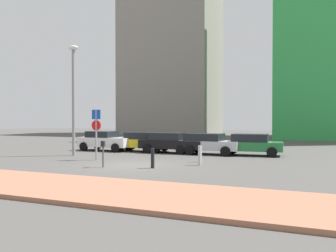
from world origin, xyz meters
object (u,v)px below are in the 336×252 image
at_px(parked_car_yellow, 142,141).
at_px(traffic_bollard_near, 201,154).
at_px(parked_car_black, 171,142).
at_px(parked_car_white, 105,140).
at_px(parking_sign_post, 96,128).
at_px(traffic_bollard_far, 153,158).
at_px(traffic_bollard_mid, 200,155).
at_px(parked_car_silver, 206,143).
at_px(parking_meter, 103,150).
at_px(street_lamp, 73,91).
at_px(parked_car_green, 250,144).

xyz_separation_m(parked_car_yellow, traffic_bollard_near, (5.98, -4.66, -0.29)).
bearing_deg(parked_car_black, parked_car_white, -177.02).
height_order(parking_sign_post, traffic_bollard_near, parking_sign_post).
distance_m(parked_car_yellow, traffic_bollard_far, 9.20).
xyz_separation_m(parked_car_black, traffic_bollard_mid, (3.95, -5.73, -0.23)).
xyz_separation_m(parked_car_yellow, parked_car_silver, (4.93, -0.18, 0.01)).
height_order(parking_meter, traffic_bollard_mid, parking_meter).
distance_m(parked_car_black, parking_meter, 8.31).
xyz_separation_m(parked_car_white, parked_car_black, (5.25, 0.27, -0.03)).
bearing_deg(parking_sign_post, parked_car_yellow, 91.28).
relative_size(parking_sign_post, traffic_bollard_mid, 2.87).
xyz_separation_m(parked_car_white, traffic_bollard_mid, (9.20, -5.45, -0.26)).
relative_size(parking_meter, street_lamp, 0.18).
relative_size(parked_car_white, parked_car_silver, 0.92).
distance_m(parked_car_yellow, parking_sign_post, 6.19).
distance_m(parked_car_white, parking_meter, 9.51).
bearing_deg(street_lamp, parking_sign_post, -29.45).
height_order(parked_car_green, traffic_bollard_mid, parked_car_green).
bearing_deg(traffic_bollard_near, parked_car_black, 129.27).
bearing_deg(traffic_bollard_far, parked_car_yellow, 120.19).
distance_m(parked_car_yellow, parked_car_silver, 4.93).
height_order(parked_car_yellow, traffic_bollard_mid, parked_car_yellow).
distance_m(parked_car_white, traffic_bollard_far, 10.47).
height_order(traffic_bollard_near, traffic_bollard_mid, traffic_bollard_mid).
relative_size(parked_car_white, parked_car_yellow, 1.02).
bearing_deg(street_lamp, traffic_bollard_near, -1.07).
bearing_deg(parked_car_yellow, parked_car_silver, -2.09).
relative_size(parked_car_black, parked_car_green, 1.08).
bearing_deg(parked_car_green, street_lamp, -156.45).
relative_size(parked_car_yellow, parked_car_black, 0.90).
distance_m(traffic_bollard_near, traffic_bollard_mid, 1.44).
bearing_deg(parked_car_black, parked_car_yellow, 172.62).
bearing_deg(parked_car_yellow, traffic_bollard_far, -59.81).
xyz_separation_m(parked_car_yellow, parked_car_green, (7.82, 0.09, 0.01)).
distance_m(parked_car_black, traffic_bollard_far, 7.95).
xyz_separation_m(parking_sign_post, street_lamp, (-2.82, 1.59, 2.33)).
xyz_separation_m(parked_car_green, street_lamp, (-10.51, -4.58, 3.43)).
height_order(traffic_bollard_near, traffic_bollard_far, traffic_bollard_far).
relative_size(parked_car_silver, street_lamp, 0.65).
bearing_deg(parked_car_yellow, parked_car_white, -168.24).
relative_size(traffic_bollard_near, traffic_bollard_far, 0.95).
distance_m(parked_car_green, traffic_bollard_mid, 6.30).
bearing_deg(parked_car_black, traffic_bollard_far, -73.95).
relative_size(parked_car_green, traffic_bollard_far, 4.43).
xyz_separation_m(parked_car_green, parking_sign_post, (-7.69, -6.18, 1.10)).
distance_m(parked_car_green, traffic_bollard_near, 5.10).
relative_size(parked_car_yellow, parked_car_silver, 0.90).
bearing_deg(traffic_bollard_mid, traffic_bollard_far, -132.58).
bearing_deg(parking_meter, parked_car_green, 57.41).
height_order(parked_car_black, traffic_bollard_mid, parked_car_black).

